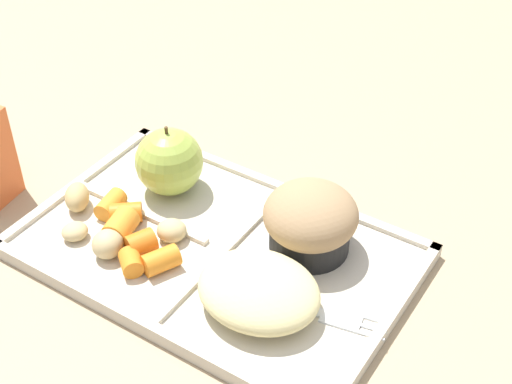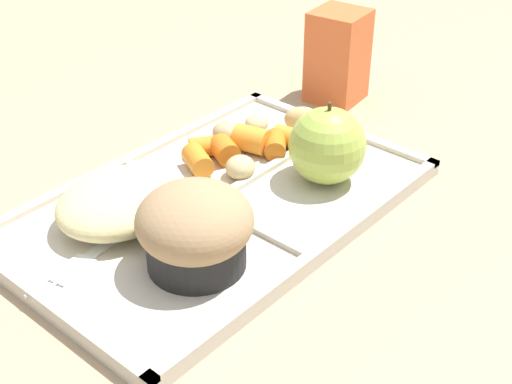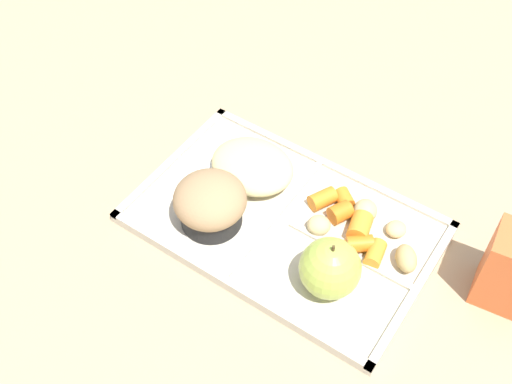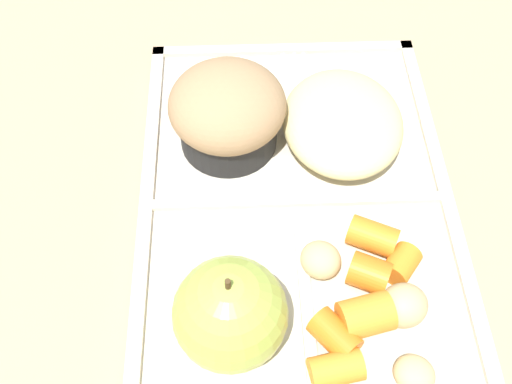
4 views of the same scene
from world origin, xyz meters
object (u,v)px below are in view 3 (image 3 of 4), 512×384
at_px(lunch_tray, 284,223).
at_px(milk_carton, 510,268).
at_px(green_apple, 330,268).
at_px(plastic_fork, 216,170).
at_px(bran_muffin, 210,203).

xyz_separation_m(lunch_tray, milk_carton, (-0.27, -0.06, 0.05)).
bearing_deg(green_apple, plastic_fork, -18.32).
bearing_deg(milk_carton, bran_muffin, 10.77).
bearing_deg(milk_carton, lunch_tray, 5.51).
bearing_deg(lunch_tray, plastic_fork, -9.55).
bearing_deg(bran_muffin, milk_carton, -162.08).
xyz_separation_m(bran_muffin, milk_carton, (-0.34, -0.11, 0.01)).
bearing_deg(lunch_tray, green_apple, 151.37).
xyz_separation_m(lunch_tray, green_apple, (-0.09, 0.05, 0.04)).
xyz_separation_m(bran_muffin, plastic_fork, (0.05, -0.07, -0.03)).
bearing_deg(milk_carton, green_apple, 25.87).
height_order(plastic_fork, milk_carton, milk_carton).
height_order(lunch_tray, bran_muffin, bran_muffin).
xyz_separation_m(green_apple, milk_carton, (-0.17, -0.11, 0.01)).
relative_size(green_apple, milk_carton, 0.75).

